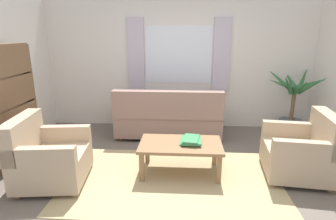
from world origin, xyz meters
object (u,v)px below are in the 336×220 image
(armchair_left, at_px, (48,157))
(bookshelf, at_px, (10,103))
(couch, at_px, (169,118))
(book_stack_on_table, at_px, (191,140))
(armchair_right, at_px, (302,152))
(coffee_table, at_px, (181,147))
(potted_plant, at_px, (293,106))

(armchair_left, height_order, bookshelf, bookshelf)
(couch, distance_m, book_stack_on_table, 1.38)
(armchair_right, distance_m, coffee_table, 1.60)
(armchair_left, bearing_deg, armchair_right, -90.32)
(armchair_right, bearing_deg, couch, -119.46)
(book_stack_on_table, bearing_deg, bookshelf, 175.65)
(coffee_table, bearing_deg, book_stack_on_table, 9.15)
(coffee_table, xyz_separation_m, book_stack_on_table, (0.14, 0.02, 0.09))
(armchair_left, xyz_separation_m, book_stack_on_table, (1.81, 0.37, 0.12))
(bookshelf, bearing_deg, coffee_table, 84.89)
(armchair_right, height_order, coffee_table, armchair_right)
(couch, height_order, potted_plant, potted_plant)
(couch, xyz_separation_m, armchair_right, (1.85, -1.33, -0.01))
(couch, height_order, book_stack_on_table, couch)
(armchair_left, relative_size, armchair_right, 1.01)
(coffee_table, height_order, potted_plant, potted_plant)
(armchair_left, bearing_deg, potted_plant, -69.15)
(couch, relative_size, coffee_table, 1.73)
(coffee_table, height_order, book_stack_on_table, book_stack_on_table)
(armchair_left, bearing_deg, book_stack_on_table, -85.11)
(couch, relative_size, bookshelf, 1.10)
(armchair_right, bearing_deg, potted_plant, 170.69)
(couch, distance_m, coffee_table, 1.37)
(bookshelf, bearing_deg, book_stack_on_table, 85.65)
(book_stack_on_table, height_order, potted_plant, potted_plant)
(book_stack_on_table, relative_size, potted_plant, 0.27)
(coffee_table, bearing_deg, armchair_left, -168.16)
(potted_plant, bearing_deg, book_stack_on_table, -140.51)
(couch, bearing_deg, armchair_left, 49.93)
(armchair_left, xyz_separation_m, armchair_right, (3.27, 0.37, 0.00))
(coffee_table, distance_m, bookshelf, 2.50)
(armchair_right, distance_m, bookshelf, 4.08)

